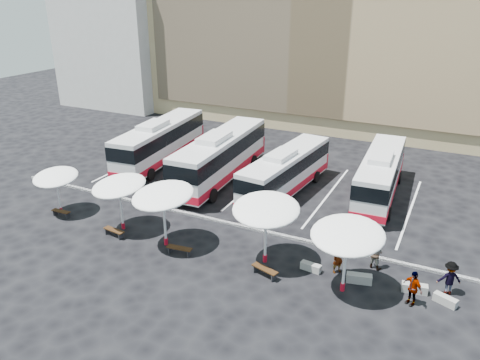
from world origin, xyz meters
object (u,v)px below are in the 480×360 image
at_px(passenger_0, 338,258).
at_px(sunshade_0, 56,177).
at_px(bus_3, 380,173).
at_px(sunshade_1, 119,186).
at_px(passenger_1, 376,253).
at_px(bus_1, 221,155).
at_px(sunshade_2, 163,196).
at_px(conc_bench_0, 311,267).
at_px(passenger_3, 449,278).
at_px(wood_bench_1, 114,231).
at_px(bus_2, 286,171).
at_px(passenger_2, 412,288).
at_px(sunshade_3, 266,209).
at_px(wood_bench_3, 265,270).
at_px(conc_bench_3, 445,300).
at_px(wood_bench_0, 61,212).
at_px(conc_bench_1, 359,278).
at_px(wood_bench_2, 179,249).
at_px(bus_0, 160,141).
at_px(sunshade_4, 348,235).

bearing_deg(passenger_0, sunshade_0, 133.60).
bearing_deg(bus_3, passenger_0, -93.31).
xyz_separation_m(sunshade_0, sunshade_1, (5.50, 0.02, 0.38)).
xyz_separation_m(sunshade_0, passenger_1, (21.20, 2.64, -1.75)).
xyz_separation_m(bus_1, sunshade_2, (2.03, -10.84, 1.20)).
xyz_separation_m(sunshade_1, conc_bench_0, (12.59, 0.74, -2.83)).
bearing_deg(passenger_3, wood_bench_1, -15.07).
height_order(bus_1, bus_2, bus_1).
bearing_deg(passenger_3, bus_2, -57.94).
relative_size(conc_bench_0, passenger_2, 0.61).
distance_m(bus_3, sunshade_1, 18.88).
relative_size(sunshade_3, wood_bench_3, 2.67).
xyz_separation_m(bus_3, conc_bench_3, (5.60, -11.83, -1.63)).
height_order(sunshade_2, passenger_2, sunshade_2).
bearing_deg(wood_bench_1, passenger_3, 8.43).
relative_size(passenger_1, passenger_2, 0.98).
relative_size(sunshade_0, wood_bench_0, 2.70).
distance_m(bus_1, conc_bench_1, 16.76).
relative_size(bus_3, sunshade_1, 2.52).
distance_m(sunshade_2, wood_bench_2, 3.30).
relative_size(conc_bench_3, passenger_0, 0.63).
height_order(sunshade_0, sunshade_1, sunshade_1).
xyz_separation_m(bus_1, wood_bench_2, (3.41, -11.47, -1.73)).
height_order(wood_bench_1, conc_bench_1, conc_bench_1).
bearing_deg(conc_bench_3, bus_3, 115.34).
height_order(sunshade_3, passenger_1, sunshade_3).
distance_m(bus_0, passenger_1, 22.71).
distance_m(wood_bench_1, passenger_0, 14.00).
xyz_separation_m(wood_bench_2, passenger_1, (10.62, 3.70, 0.56)).
height_order(wood_bench_3, passenger_1, passenger_1).
xyz_separation_m(sunshade_4, passenger_3, (4.90, 2.13, -2.35)).
height_order(sunshade_4, passenger_0, sunshade_4).
bearing_deg(wood_bench_2, wood_bench_3, 1.91).
bearing_deg(bus_0, wood_bench_2, -56.88).
relative_size(bus_0, wood_bench_2, 7.96).
xyz_separation_m(bus_3, conc_bench_1, (1.32, -11.90, -1.60)).
height_order(sunshade_2, wood_bench_0, sunshade_2).
xyz_separation_m(bus_3, sunshade_1, (-13.95, -12.67, 1.20)).
bearing_deg(sunshade_1, passenger_3, 5.29).
bearing_deg(passenger_1, wood_bench_3, 50.43).
xyz_separation_m(wood_bench_1, conc_bench_1, (15.12, 1.84, -0.11)).
relative_size(wood_bench_0, passenger_1, 0.77).
distance_m(bus_2, sunshade_3, 10.14).
bearing_deg(wood_bench_0, conc_bench_3, 3.11).
bearing_deg(wood_bench_3, conc_bench_1, 19.38).
bearing_deg(conc_bench_1, wood_bench_0, -176.44).
distance_m(bus_0, wood_bench_0, 12.22).
xyz_separation_m(bus_0, wood_bench_2, (10.20, -12.70, -1.65)).
height_order(wood_bench_0, wood_bench_3, wood_bench_3).
bearing_deg(sunshade_1, wood_bench_1, -81.80).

